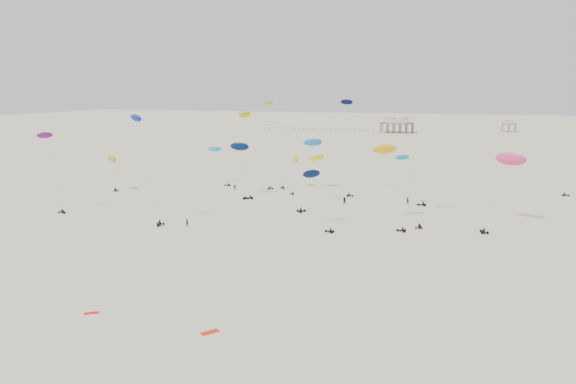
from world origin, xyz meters
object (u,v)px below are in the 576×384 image
(pavilion_main, at_px, (397,126))
(rig_4, at_px, (294,163))
(rig_9, at_px, (316,187))
(rig_0, at_px, (144,151))
(spectator_0, at_px, (187,226))
(pavilion_small, at_px, (509,127))

(pavilion_main, xyz_separation_m, rig_4, (-2.66, -217.21, 2.82))
(pavilion_main, relative_size, rig_9, 1.67)
(rig_0, xyz_separation_m, rig_4, (17.04, 51.51, -8.10))
(rig_9, distance_m, spectator_0, 27.87)
(rig_0, relative_size, rig_9, 1.83)
(rig_0, xyz_separation_m, rig_9, (35.37, 7.76, -6.99))
(pavilion_main, xyz_separation_m, rig_9, (15.68, -260.96, 3.93))
(pavilion_main, bearing_deg, pavilion_small, 23.20)
(pavilion_small, relative_size, rig_4, 0.94)
(rig_4, bearing_deg, pavilion_main, -131.41)
(pavilion_small, distance_m, spectator_0, 310.14)
(pavilion_main, distance_m, pavilion_small, 76.16)
(rig_4, bearing_deg, rig_0, 30.99)
(pavilion_small, relative_size, rig_0, 0.39)
(pavilion_small, relative_size, rig_9, 0.71)
(rig_4, height_order, spectator_0, rig_4)
(rig_9, bearing_deg, pavilion_main, 10.97)
(pavilion_small, distance_m, rig_0, 312.11)
(pavilion_main, bearing_deg, spectator_0, -92.01)
(pavilion_main, bearing_deg, rig_4, -90.70)
(pavilion_small, bearing_deg, rig_0, -106.71)
(rig_0, relative_size, rig_4, 2.40)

